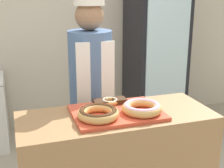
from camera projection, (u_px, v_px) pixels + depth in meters
wall_back at (61, 22)px, 3.87m from camera, size 8.00×0.06×2.70m
serving_tray at (117, 113)px, 2.05m from camera, size 0.58×0.43×0.02m
donut_chocolate_glaze at (98, 113)px, 1.92m from camera, size 0.26×0.26×0.06m
donut_light_glaze at (142, 107)px, 2.01m from camera, size 0.26×0.26×0.06m
donut_mini_center at (110, 101)px, 2.17m from camera, size 0.12×0.12×0.03m
brownie_back_left at (101, 102)px, 2.15m from camera, size 0.09×0.09×0.03m
brownie_back_right at (119, 100)px, 2.19m from camera, size 0.09×0.09×0.03m
baker_person at (91, 96)px, 2.54m from camera, size 0.34×0.34×1.69m
beverage_fridge at (155, 54)px, 3.98m from camera, size 0.66×0.65×1.88m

